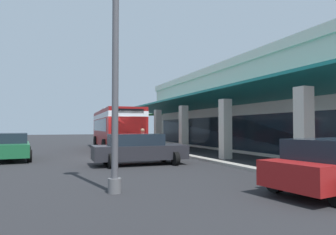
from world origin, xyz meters
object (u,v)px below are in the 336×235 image
(parked_sedan_charcoal, at_px, (139,149))
(lot_light_pole, at_px, (115,57))
(parked_sedan_green, at_px, (11,146))
(transit_bus, at_px, (116,126))
(potted_palm, at_px, (155,138))
(pedestrian, at_px, (143,142))

(parked_sedan_charcoal, xyz_separation_m, lot_light_pole, (5.73, -2.35, 2.97))
(parked_sedan_green, bearing_deg, transit_bus, 129.45)
(parked_sedan_charcoal, height_order, lot_light_pole, lot_light_pole)
(transit_bus, relative_size, potted_palm, 3.68)
(potted_palm, bearing_deg, lot_light_pole, -22.51)
(parked_sedan_charcoal, xyz_separation_m, potted_palm, (-12.61, 5.26, 0.06))
(transit_bus, xyz_separation_m, lot_light_pole, (15.91, -3.38, 1.87))
(parked_sedan_green, bearing_deg, lot_light_pole, 19.15)
(parked_sedan_charcoal, distance_m, potted_palm, 13.66)
(parked_sedan_charcoal, distance_m, lot_light_pole, 6.87)
(transit_bus, relative_size, parked_sedan_green, 2.51)
(transit_bus, distance_m, parked_sedan_charcoal, 10.29)
(parked_sedan_green, xyz_separation_m, parked_sedan_charcoal, (4.47, 5.89, 0.00))
(transit_bus, relative_size, pedestrian, 6.59)
(potted_palm, bearing_deg, parked_sedan_green, -53.88)
(parked_sedan_green, height_order, parked_sedan_charcoal, same)
(potted_palm, bearing_deg, pedestrian, -23.03)
(parked_sedan_charcoal, relative_size, potted_palm, 1.45)
(parked_sedan_charcoal, bearing_deg, transit_bus, 174.18)
(transit_bus, height_order, lot_light_pole, lot_light_pole)
(transit_bus, bearing_deg, parked_sedan_charcoal, -5.82)
(parked_sedan_green, height_order, lot_light_pole, lot_light_pole)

